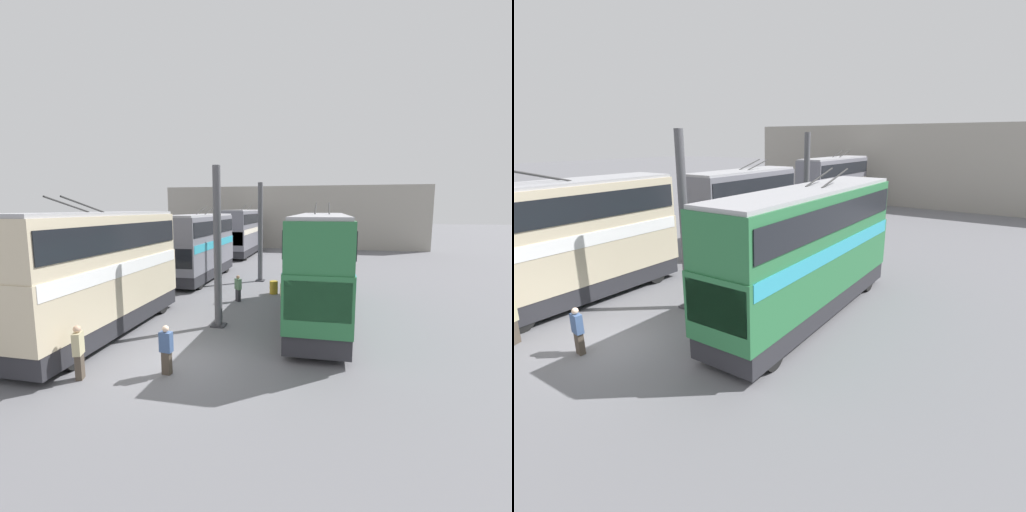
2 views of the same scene
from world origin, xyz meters
The scene contains 12 objects.
ground_plane centered at (0.00, 0.00, 0.00)m, with size 240.00×240.00×0.00m, color slate.
depot_back_wall centered at (36.31, 0.00, 4.27)m, with size 0.50×36.00×8.53m.
support_column_near centered at (3.99, 0.00, 3.59)m, with size 0.65×0.65×7.42m.
support_column_far centered at (14.34, 0.00, 3.59)m, with size 0.65×0.65×7.42m.
bus_left_near centered at (6.15, -4.64, 2.98)m, with size 11.28×2.54×5.85m.
bus_right_near centered at (1.96, 4.64, 3.04)m, with size 9.52×2.54×5.98m.
bus_right_mid centered at (14.09, 4.64, 2.87)m, with size 9.38×2.54×5.68m.
bus_right_far centered at (28.37, 4.64, 3.05)m, with size 10.81×2.54×5.98m.
person_aisle_midway centered at (8.35, 0.19, 0.83)m, with size 0.46×0.47×1.59m.
person_aisle_foreground centered at (-0.90, 0.24, 0.89)m, with size 0.29×0.44×1.69m.
person_by_left_row centered at (7.17, -2.72, 0.92)m, with size 0.48×0.44×1.73m.
oil_drum centered at (10.62, -1.62, 0.42)m, with size 0.56×0.56×0.84m.
Camera 2 is at (-7.39, -11.84, 7.02)m, focal length 28.00 mm.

